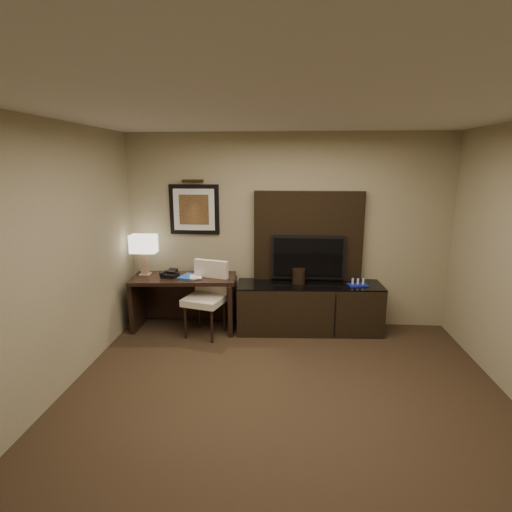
# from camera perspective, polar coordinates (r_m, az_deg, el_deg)

# --- Properties ---
(floor) EXTENTS (4.50, 5.00, 0.01)m
(floor) POSITION_cam_1_polar(r_m,az_deg,el_deg) (3.82, 3.96, -23.75)
(floor) COLOR #312216
(floor) RESTS_ON ground
(ceiling) EXTENTS (4.50, 5.00, 0.01)m
(ceiling) POSITION_cam_1_polar(r_m,az_deg,el_deg) (3.09, 4.80, 20.83)
(ceiling) COLOR silver
(ceiling) RESTS_ON wall_back
(wall_back) EXTENTS (4.50, 0.01, 2.70)m
(wall_back) POSITION_cam_1_polar(r_m,az_deg,el_deg) (5.64, 4.38, 3.52)
(wall_back) COLOR #9A8D68
(wall_back) RESTS_ON floor
(wall_left) EXTENTS (0.01, 5.00, 2.70)m
(wall_left) POSITION_cam_1_polar(r_m,az_deg,el_deg) (3.90, -30.91, -2.64)
(wall_left) COLOR #9A8D68
(wall_left) RESTS_ON floor
(desk) EXTENTS (1.46, 0.72, 0.76)m
(desk) POSITION_cam_1_polar(r_m,az_deg,el_deg) (5.72, -10.11, -6.58)
(desk) COLOR black
(desk) RESTS_ON floor
(credenza) EXTENTS (1.99, 0.65, 0.68)m
(credenza) POSITION_cam_1_polar(r_m,az_deg,el_deg) (5.62, 7.56, -7.29)
(credenza) COLOR black
(credenza) RESTS_ON floor
(tv_wall_panel) EXTENTS (1.50, 0.12, 1.30)m
(tv_wall_panel) POSITION_cam_1_polar(r_m,az_deg,el_deg) (5.60, 7.44, 2.56)
(tv_wall_panel) COLOR black
(tv_wall_panel) RESTS_ON wall_back
(tv) EXTENTS (1.00, 0.08, 0.60)m
(tv) POSITION_cam_1_polar(r_m,az_deg,el_deg) (5.55, 7.41, -0.17)
(tv) COLOR black
(tv) RESTS_ON tv_wall_panel
(artwork) EXTENTS (0.70, 0.04, 0.70)m
(artwork) POSITION_cam_1_polar(r_m,az_deg,el_deg) (5.72, -8.80, 6.58)
(artwork) COLOR black
(artwork) RESTS_ON wall_back
(picture_light) EXTENTS (0.04, 0.04, 0.30)m
(picture_light) POSITION_cam_1_polar(r_m,az_deg,el_deg) (5.65, -9.03, 10.57)
(picture_light) COLOR #413115
(picture_light) RESTS_ON wall_back
(desk_chair) EXTENTS (0.62, 0.68, 1.02)m
(desk_chair) POSITION_cam_1_polar(r_m,az_deg,el_deg) (5.41, -7.34, -6.15)
(desk_chair) COLOR #F1E3CA
(desk_chair) RESTS_ON floor
(table_lamp) EXTENTS (0.35, 0.25, 0.52)m
(table_lamp) POSITION_cam_1_polar(r_m,az_deg,el_deg) (5.75, -15.66, -0.11)
(table_lamp) COLOR tan
(table_lamp) RESTS_ON desk
(desk_phone) EXTENTS (0.24, 0.22, 0.10)m
(desk_phone) POSITION_cam_1_polar(r_m,az_deg,el_deg) (5.61, -12.21, -2.44)
(desk_phone) COLOR black
(desk_phone) RESTS_ON desk
(blue_folder) EXTENTS (0.29, 0.34, 0.02)m
(blue_folder) POSITION_cam_1_polar(r_m,az_deg,el_deg) (5.57, -9.49, -2.90)
(blue_folder) COLOR blue
(blue_folder) RESTS_ON desk
(book) EXTENTS (0.16, 0.06, 0.22)m
(book) POSITION_cam_1_polar(r_m,az_deg,el_deg) (5.49, -9.51, -2.05)
(book) COLOR beige
(book) RESTS_ON desk
(water_bottle) EXTENTS (0.07, 0.07, 0.17)m
(water_bottle) POSITION_cam_1_polar(r_m,az_deg,el_deg) (5.54, -6.29, -2.04)
(water_bottle) COLOR silver
(water_bottle) RESTS_ON desk
(ice_bucket) EXTENTS (0.23, 0.23, 0.20)m
(ice_bucket) POSITION_cam_1_polar(r_m,az_deg,el_deg) (5.50, 6.11, -2.87)
(ice_bucket) COLOR black
(ice_bucket) RESTS_ON credenza
(minibar_tray) EXTENTS (0.28, 0.20, 0.09)m
(minibar_tray) POSITION_cam_1_polar(r_m,az_deg,el_deg) (5.55, 14.35, -3.66)
(minibar_tray) COLOR #17209B
(minibar_tray) RESTS_ON credenza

